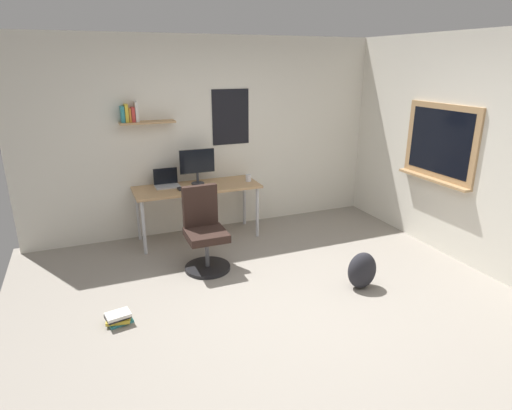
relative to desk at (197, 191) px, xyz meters
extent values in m
plane|color=gray|center=(0.31, -2.06, -0.66)|extent=(5.20, 5.20, 0.00)
cube|color=silver|center=(0.31, 0.39, 0.64)|extent=(5.00, 0.10, 2.60)
cube|color=tan|center=(-0.53, 0.24, 0.89)|extent=(0.68, 0.20, 0.02)
cube|color=black|center=(0.59, 0.33, 0.89)|extent=(0.52, 0.01, 0.74)
cube|color=teal|center=(-0.82, 0.26, 1.00)|extent=(0.04, 0.14, 0.19)
cube|color=gold|center=(-0.77, 0.26, 1.01)|extent=(0.04, 0.14, 0.22)
cube|color=orange|center=(-0.74, 0.26, 0.99)|extent=(0.02, 0.14, 0.16)
cube|color=#C63833|center=(-0.70, 0.26, 0.99)|extent=(0.04, 0.14, 0.18)
cube|color=silver|center=(-0.65, 0.26, 1.02)|extent=(0.04, 0.14, 0.24)
cube|color=silver|center=(2.76, -2.06, 0.64)|extent=(0.10, 5.00, 2.60)
cube|color=tan|center=(2.69, -1.34, 0.69)|extent=(0.04, 1.10, 0.90)
cube|color=black|center=(2.68, -1.34, 0.69)|extent=(0.01, 0.94, 0.76)
cube|color=tan|center=(2.65, -1.34, 0.23)|extent=(0.12, 1.10, 0.03)
cube|color=tan|center=(0.00, 0.00, 0.05)|extent=(1.62, 0.62, 0.03)
cylinder|color=#B7B7BC|center=(-0.75, -0.25, -0.31)|extent=(0.04, 0.04, 0.69)
cylinder|color=#B7B7BC|center=(0.75, -0.25, -0.31)|extent=(0.04, 0.04, 0.69)
cylinder|color=#B7B7BC|center=(-0.75, 0.25, -0.31)|extent=(0.04, 0.04, 0.69)
cylinder|color=#B7B7BC|center=(0.75, 0.25, -0.31)|extent=(0.04, 0.04, 0.69)
cylinder|color=black|center=(-0.15, -0.94, -0.64)|extent=(0.52, 0.52, 0.04)
cylinder|color=#4C4C51|center=(-0.15, -0.94, -0.45)|extent=(0.05, 0.05, 0.34)
cube|color=black|center=(-0.15, -0.94, -0.23)|extent=(0.44, 0.44, 0.09)
cube|color=black|center=(-0.16, -0.74, 0.05)|extent=(0.40, 0.08, 0.48)
cube|color=#ADAFB5|center=(-0.36, 0.11, 0.08)|extent=(0.31, 0.21, 0.02)
cube|color=black|center=(-0.36, 0.21, 0.19)|extent=(0.31, 0.01, 0.21)
cylinder|color=#38383D|center=(0.04, 0.11, 0.08)|extent=(0.17, 0.17, 0.01)
cylinder|color=#38383D|center=(0.04, 0.11, 0.15)|extent=(0.03, 0.03, 0.14)
cube|color=black|center=(0.04, 0.10, 0.38)|extent=(0.46, 0.02, 0.31)
cube|color=black|center=(-0.08, -0.08, 0.08)|extent=(0.37, 0.13, 0.02)
ellipsoid|color=#262628|center=(0.20, -0.08, 0.09)|extent=(0.10, 0.06, 0.03)
cylinder|color=silver|center=(0.71, -0.03, 0.11)|extent=(0.08, 0.08, 0.09)
ellipsoid|color=#232328|center=(1.23, -1.95, -0.46)|extent=(0.32, 0.22, 0.40)
cube|color=teal|center=(-1.19, -1.66, -0.65)|extent=(0.24, 0.19, 0.02)
cube|color=gold|center=(-1.21, -1.67, -0.62)|extent=(0.23, 0.19, 0.03)
cube|color=black|center=(-1.21, -1.66, -0.59)|extent=(0.24, 0.19, 0.03)
cube|color=silver|center=(-1.20, -1.68, -0.56)|extent=(0.23, 0.18, 0.03)
camera|label=1|loc=(-1.31, -5.25, 1.62)|focal=30.03mm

